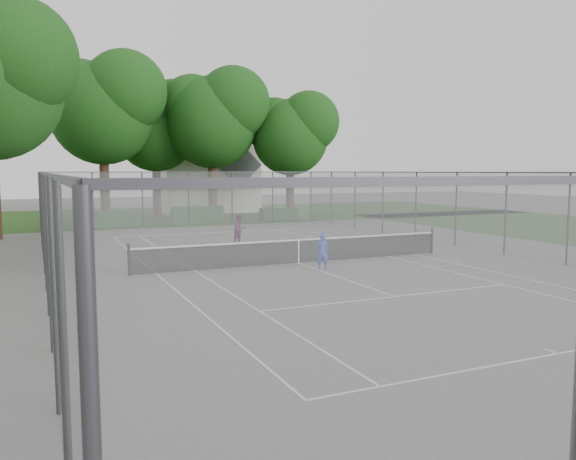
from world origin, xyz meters
name	(u,v)px	position (x,y,z in m)	size (l,w,h in m)	color
ground	(299,263)	(0.00, 0.00, 0.00)	(120.00, 120.00, 0.00)	#605D5C
grass_far	(161,215)	(0.00, 26.00, 0.00)	(60.00, 20.00, 0.00)	#1E4012
court_markings	(299,263)	(0.00, 0.00, 0.01)	(11.03, 23.83, 0.01)	silver
tennis_net	(299,250)	(0.00, 0.00, 0.51)	(12.87, 0.10, 1.10)	black
perimeter_fence	(299,217)	(0.00, 0.00, 1.81)	(18.08, 34.08, 3.52)	#38383D
tree_far_left	(104,104)	(-4.58, 22.38, 8.21)	(8.31, 7.59, 11.94)	#351F13
tree_far_midleft	(157,123)	(-0.48, 24.64, 7.22)	(7.31, 6.67, 10.51)	#351F13
tree_far_midright	(213,115)	(3.12, 21.55, 7.74)	(7.84, 7.15, 11.26)	#351F13
tree_far_right	(292,131)	(8.89, 20.15, 6.61)	(6.69, 6.11, 9.62)	#351F13
hedge_left	(107,219)	(-5.07, 18.20, 0.48)	(3.85, 1.16, 0.96)	#1D4D18
hedge_mid	(197,214)	(0.99, 18.65, 0.56)	(3.55, 1.01, 1.11)	#1D4D18
hedge_right	(279,214)	(7.15, 18.51, 0.42)	(2.82, 1.04, 0.85)	#1D4D18
house	(206,165)	(4.56, 28.82, 4.08)	(8.14, 6.31, 10.13)	white
girl_player	(322,251)	(0.17, -1.63, 0.67)	(0.49, 0.32, 1.33)	#3244BE
woman_player	(240,229)	(-0.23, 6.21, 0.74)	(0.72, 0.56, 1.48)	#672255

